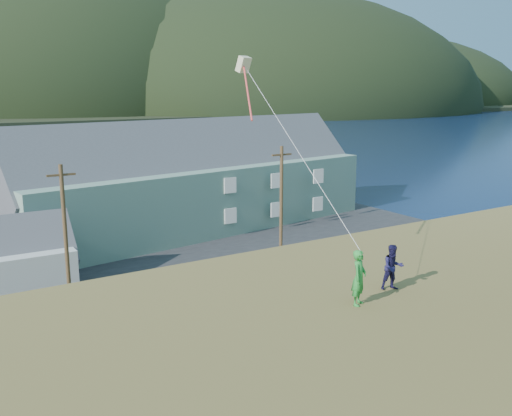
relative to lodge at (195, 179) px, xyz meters
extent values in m
plane|color=#0A1638|center=(-14.74, -18.03, -4.90)|extent=(900.00, 900.00, 0.00)
cube|color=#4C3D19|center=(-14.74, -20.03, -4.85)|extent=(110.00, 8.00, 0.10)
cube|color=#28282B|center=(-14.74, -1.03, -4.84)|extent=(72.00, 36.00, 0.12)
ellipsoid|color=black|center=(55.26, 271.97, -2.90)|extent=(230.00, 207.00, 142.60)
ellipsoid|color=black|center=(165.26, 251.97, -2.90)|extent=(280.00, 252.00, 134.40)
ellipsoid|color=black|center=(285.26, 281.97, -2.90)|extent=(240.00, 216.00, 100.80)
cube|color=gray|center=(0.00, 0.00, -1.71)|extent=(36.91, 15.40, 6.14)
cube|color=#47474C|center=(0.00, 0.00, 2.99)|extent=(37.36, 15.22, 9.97)
cube|color=beige|center=(-18.36, -9.90, -3.29)|extent=(7.53, 5.44, 2.98)
cube|color=#47474C|center=(-18.36, -9.90, -1.05)|extent=(8.03, 5.36, 5.24)
cylinder|color=#47331E|center=(-16.27, -16.53, -0.16)|extent=(0.24, 0.24, 9.23)
cylinder|color=#47331E|center=(-1.30, -16.53, -0.07)|extent=(0.24, 0.24, 9.43)
imported|color=navy|center=(-13.13, 5.68, -4.11)|extent=(1.77, 4.15, 1.33)
imported|color=navy|center=(-13.09, -0.43, -4.05)|extent=(1.81, 4.32, 1.46)
imported|color=#258731|center=(-12.65, -37.03, 3.14)|extent=(0.73, 0.67, 1.68)
imported|color=#19163C|center=(-10.85, -36.63, 3.04)|extent=(0.87, 0.77, 1.48)
cube|color=beige|center=(-13.16, -31.26, 9.45)|extent=(0.55, 0.54, 0.60)
cylinder|color=#F74741|center=(-13.76, -32.51, 8.55)|extent=(0.06, 0.06, 3.31)
cylinder|color=white|center=(-12.91, -34.14, 6.72)|extent=(0.02, 0.02, 7.96)
camera|label=1|loc=(-23.78, -49.01, 8.69)|focal=40.00mm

